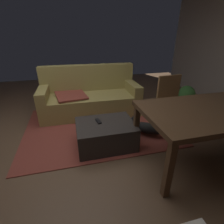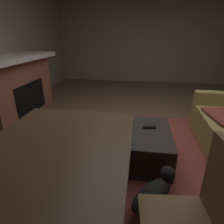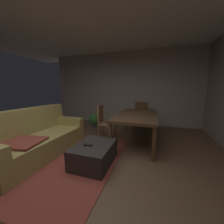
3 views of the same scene
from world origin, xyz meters
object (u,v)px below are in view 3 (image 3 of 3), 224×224
at_px(tv_remote, 88,145).
at_px(small_dog, 103,141).
at_px(ottoman_coffee_table, 94,154).
at_px(dining_chair_north, 104,120).
at_px(couch, 37,139).
at_px(dining_table, 137,117).
at_px(dining_chair_east, 141,114).
at_px(potted_plant, 94,120).

relative_size(tv_remote, small_dog, 0.32).
bearing_deg(ottoman_coffee_table, dining_chair_north, 12.91).
distance_m(couch, ottoman_coffee_table, 1.30).
height_order(ottoman_coffee_table, dining_chair_north, dining_chair_north).
distance_m(couch, dining_table, 2.33).
bearing_deg(dining_chair_east, small_dog, 158.77).
relative_size(dining_chair_east, small_dog, 1.87).
relative_size(couch, tv_remote, 12.59).
distance_m(tv_remote, dining_table, 1.52).
xyz_separation_m(tv_remote, dining_chair_north, (1.32, 0.21, 0.14)).
bearing_deg(couch, small_dog, -57.17).
distance_m(potted_plant, small_dog, 1.70).
bearing_deg(dining_chair_north, couch, 142.13).
bearing_deg(small_dog, couch, 122.83).
relative_size(couch, small_dog, 4.06).
distance_m(tv_remote, potted_plant, 2.42).
bearing_deg(dining_chair_north, small_dog, -161.39).
bearing_deg(small_dog, dining_chair_north, 18.61).
bearing_deg(potted_plant, small_dog, -147.18).
distance_m(dining_table, potted_plant, 1.90).
distance_m(dining_table, dining_chair_north, 0.90).
xyz_separation_m(dining_table, dining_chair_north, (-0.01, 0.89, -0.14)).
distance_m(dining_chair_east, potted_plant, 1.69).
height_order(ottoman_coffee_table, small_dog, ottoman_coffee_table).
relative_size(couch, dining_chair_north, 2.17).
distance_m(dining_table, dining_chair_east, 1.28).
bearing_deg(couch, ottoman_coffee_table, -87.22).
bearing_deg(potted_plant, dining_table, -118.57).
bearing_deg(dining_table, ottoman_coffee_table, 154.00).
xyz_separation_m(dining_chair_east, potted_plant, (-0.39, 1.63, -0.25)).
height_order(couch, ottoman_coffee_table, couch).
distance_m(couch, potted_plant, 2.21).
bearing_deg(small_dog, tv_remote, -177.67).
relative_size(dining_chair_north, dining_chair_east, 1.00).
xyz_separation_m(ottoman_coffee_table, dining_chair_east, (2.52, -0.60, 0.34)).
xyz_separation_m(tv_remote, dining_chair_east, (2.61, -0.67, 0.14)).
distance_m(ottoman_coffee_table, small_dog, 0.71).
relative_size(potted_plant, small_dog, 1.01).
height_order(tv_remote, dining_chair_north, dining_chair_north).
bearing_deg(potted_plant, dining_chair_east, -76.60).
relative_size(ottoman_coffee_table, dining_chair_north, 0.92).
distance_m(dining_chair_east, small_dog, 1.98).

